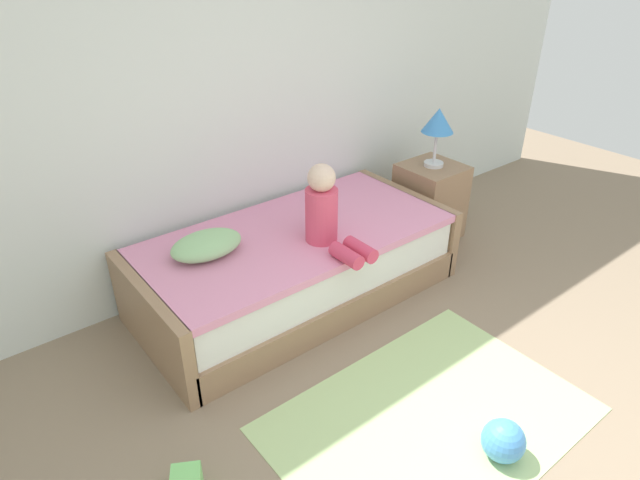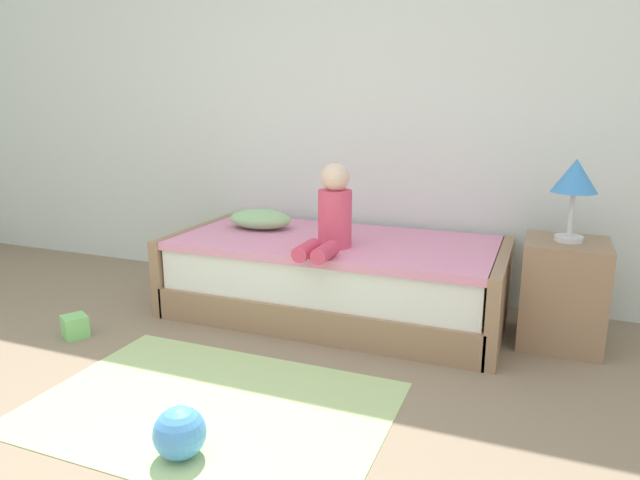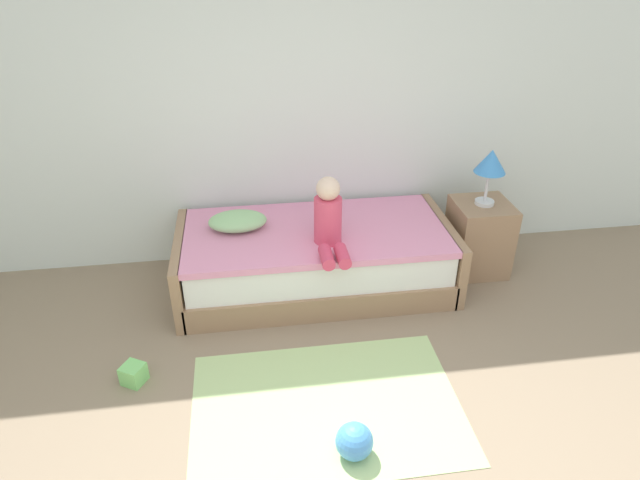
{
  "view_description": "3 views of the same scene",
  "coord_description": "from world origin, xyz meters",
  "px_view_note": "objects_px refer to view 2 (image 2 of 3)",
  "views": [
    {
      "loc": [
        -1.61,
        -0.5,
        2.19
      ],
      "look_at": [
        0.16,
        1.75,
        0.55
      ],
      "focal_mm": 30.6,
      "sensor_mm": 36.0,
      "label": 1
    },
    {
      "loc": [
        1.37,
        -1.26,
        1.34
      ],
      "look_at": [
        0.16,
        1.75,
        0.55
      ],
      "focal_mm": 31.81,
      "sensor_mm": 36.0,
      "label": 2
    },
    {
      "loc": [
        -0.33,
        -1.65,
        2.51
      ],
      "look_at": [
        0.16,
        1.75,
        0.55
      ],
      "focal_mm": 31.08,
      "sensor_mm": 36.0,
      "label": 3
    }
  ],
  "objects_px": {
    "nightstand": "(563,293)",
    "table_lamp": "(575,180)",
    "bed": "(334,277)",
    "child_figure": "(332,214)",
    "toy_block": "(75,326)",
    "pillow": "(260,219)",
    "toy_ball": "(180,433)"
  },
  "relations": [
    {
      "from": "nightstand",
      "to": "table_lamp",
      "type": "distance_m",
      "value": 0.64
    },
    {
      "from": "bed",
      "to": "child_figure",
      "type": "distance_m",
      "value": 0.52
    },
    {
      "from": "toy_block",
      "to": "child_figure",
      "type": "bearing_deg",
      "value": 27.15
    },
    {
      "from": "pillow",
      "to": "toy_ball",
      "type": "bearing_deg",
      "value": -72.3
    },
    {
      "from": "child_figure",
      "to": "toy_block",
      "type": "relative_size",
      "value": 3.93
    },
    {
      "from": "table_lamp",
      "to": "toy_ball",
      "type": "distance_m",
      "value": 2.34
    },
    {
      "from": "bed",
      "to": "toy_block",
      "type": "height_order",
      "value": "bed"
    },
    {
      "from": "table_lamp",
      "to": "child_figure",
      "type": "relative_size",
      "value": 0.88
    },
    {
      "from": "toy_block",
      "to": "bed",
      "type": "bearing_deg",
      "value": 35.69
    },
    {
      "from": "toy_ball",
      "to": "child_figure",
      "type": "bearing_deg",
      "value": 86.6
    },
    {
      "from": "toy_ball",
      "to": "table_lamp",
      "type": "bearing_deg",
      "value": 51.24
    },
    {
      "from": "pillow",
      "to": "bed",
      "type": "bearing_deg",
      "value": -9.79
    },
    {
      "from": "bed",
      "to": "pillow",
      "type": "xyz_separation_m",
      "value": [
        -0.58,
        0.1,
        0.32
      ]
    },
    {
      "from": "child_figure",
      "to": "pillow",
      "type": "xyz_separation_m",
      "value": [
        -0.65,
        0.33,
        -0.14
      ]
    },
    {
      "from": "table_lamp",
      "to": "child_figure",
      "type": "distance_m",
      "value": 1.33
    },
    {
      "from": "bed",
      "to": "child_figure",
      "type": "height_order",
      "value": "child_figure"
    },
    {
      "from": "pillow",
      "to": "toy_block",
      "type": "bearing_deg",
      "value": -124.47
    },
    {
      "from": "toy_ball",
      "to": "toy_block",
      "type": "height_order",
      "value": "toy_ball"
    },
    {
      "from": "bed",
      "to": "table_lamp",
      "type": "xyz_separation_m",
      "value": [
        1.35,
        0.05,
        0.69
      ]
    },
    {
      "from": "toy_ball",
      "to": "toy_block",
      "type": "bearing_deg",
      "value": 149.57
    },
    {
      "from": "table_lamp",
      "to": "toy_block",
      "type": "bearing_deg",
      "value": -159.87
    },
    {
      "from": "nightstand",
      "to": "child_figure",
      "type": "height_order",
      "value": "child_figure"
    },
    {
      "from": "table_lamp",
      "to": "child_figure",
      "type": "xyz_separation_m",
      "value": [
        -1.28,
        -0.27,
        -0.23
      ]
    },
    {
      "from": "pillow",
      "to": "toy_block",
      "type": "distance_m",
      "value": 1.33
    },
    {
      "from": "child_figure",
      "to": "toy_block",
      "type": "distance_m",
      "value": 1.64
    },
    {
      "from": "bed",
      "to": "toy_ball",
      "type": "xyz_separation_m",
      "value": [
        -0.02,
        -1.66,
        -0.14
      ]
    },
    {
      "from": "bed",
      "to": "table_lamp",
      "type": "distance_m",
      "value": 1.52
    },
    {
      "from": "table_lamp",
      "to": "pillow",
      "type": "xyz_separation_m",
      "value": [
        -1.93,
        0.05,
        -0.37
      ]
    },
    {
      "from": "toy_ball",
      "to": "toy_block",
      "type": "xyz_separation_m",
      "value": [
        -1.26,
        0.74,
        -0.04
      ]
    },
    {
      "from": "bed",
      "to": "toy_ball",
      "type": "height_order",
      "value": "bed"
    },
    {
      "from": "table_lamp",
      "to": "toy_ball",
      "type": "xyz_separation_m",
      "value": [
        -1.37,
        -1.7,
        -0.83
      ]
    },
    {
      "from": "bed",
      "to": "child_figure",
      "type": "bearing_deg",
      "value": -73.64
    }
  ]
}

